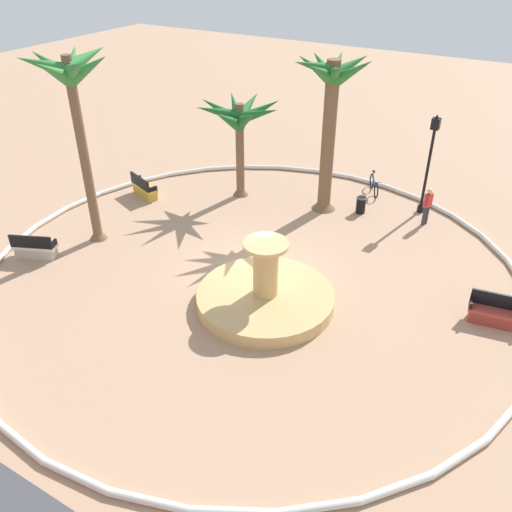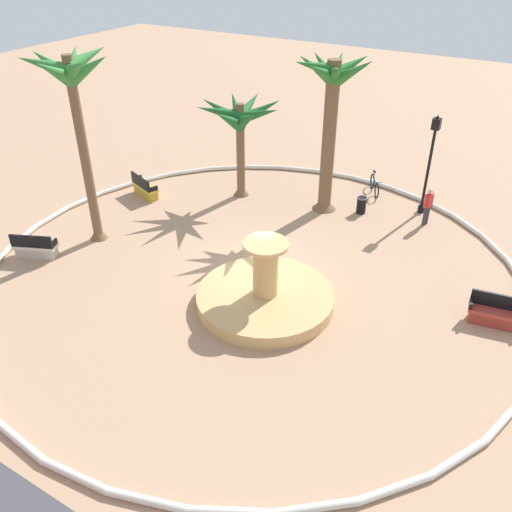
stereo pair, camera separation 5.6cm
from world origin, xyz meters
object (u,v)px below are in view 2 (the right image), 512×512
object	(u,v)px
palm_tree_near_fountain	(240,120)
person_cyclist_helmet	(428,205)
palm_tree_by_curb	(73,93)
palm_tree_mid_plaza	(332,100)
bench_west	(145,189)
trash_bin	(361,205)
fountain	(265,296)
bicycle_red_frame	(375,185)
bench_east	(36,249)
lamppost	(430,157)
bench_north	(495,315)

from	to	relation	value
palm_tree_near_fountain	person_cyclist_helmet	bearing A→B (deg)	-169.52
palm_tree_by_curb	palm_tree_mid_plaza	world-z (taller)	palm_tree_by_curb
bench_west	trash_bin	bearing A→B (deg)	-159.23
palm_tree_near_fountain	person_cyclist_helmet	distance (m)	8.58
palm_tree_by_curb	palm_tree_mid_plaza	xyz separation A→B (m)	(-6.60, -6.90, -0.97)
trash_bin	person_cyclist_helmet	world-z (taller)	person_cyclist_helmet
fountain	trash_bin	xyz separation A→B (m)	(-0.30, -7.74, 0.06)
palm_tree_near_fountain	palm_tree_mid_plaza	world-z (taller)	palm_tree_mid_plaza
fountain	palm_tree_by_curb	distance (m)	9.51
palm_tree_mid_plaza	bicycle_red_frame	distance (m)	5.27
bench_east	bicycle_red_frame	world-z (taller)	bench_east
lamppost	trash_bin	size ratio (longest dim) A/B	5.84
palm_tree_by_curb	bench_east	size ratio (longest dim) A/B	4.34
fountain	person_cyclist_helmet	bearing A→B (deg)	-110.03
palm_tree_near_fountain	bench_north	size ratio (longest dim) A/B	2.70
fountain	lamppost	distance (m)	9.71
bicycle_red_frame	person_cyclist_helmet	size ratio (longest dim) A/B	0.94
palm_tree_by_curb	bench_west	xyz separation A→B (m)	(0.94, -3.92, -5.37)
fountain	bench_north	xyz separation A→B (m)	(-6.62, -2.75, 0.02)
bench_north	bicycle_red_frame	distance (m)	9.70
bench_north	trash_bin	size ratio (longest dim) A/B	2.27
palm_tree_by_curb	palm_tree_mid_plaza	distance (m)	9.60
bench_west	bench_north	world-z (taller)	same
palm_tree_near_fountain	person_cyclist_helmet	world-z (taller)	palm_tree_near_fountain
palm_tree_near_fountain	trash_bin	world-z (taller)	palm_tree_near_fountain
palm_tree_mid_plaza	bench_west	xyz separation A→B (m)	(7.55, 2.98, -4.40)
bench_west	bicycle_red_frame	world-z (taller)	bench_west
bench_north	lamppost	xyz separation A→B (m)	(4.11, -6.38, 2.15)
palm_tree_near_fountain	person_cyclist_helmet	xyz separation A→B (m)	(-8.04, -1.49, -2.61)
fountain	palm_tree_mid_plaza	world-z (taller)	palm_tree_mid_plaza
palm_tree_near_fountain	palm_tree_by_curb	xyz separation A→B (m)	(2.76, 6.26, 2.21)
palm_tree_near_fountain	bench_west	bearing A→B (deg)	32.31
person_cyclist_helmet	palm_tree_near_fountain	bearing A→B (deg)	10.48
fountain	bicycle_red_frame	size ratio (longest dim) A/B	2.99
bicycle_red_frame	person_cyclist_helmet	distance (m)	3.43
bench_north	trash_bin	distance (m)	8.05
lamppost	bicycle_red_frame	world-z (taller)	lamppost
fountain	palm_tree_mid_plaza	xyz separation A→B (m)	(1.23, -7.28, 4.42)
fountain	palm_tree_by_curb	xyz separation A→B (m)	(7.83, -0.38, 5.39)
palm_tree_near_fountain	bench_west	world-z (taller)	palm_tree_near_fountain
bench_west	bench_north	distance (m)	15.47
palm_tree_mid_plaza	lamppost	world-z (taller)	palm_tree_mid_plaza
fountain	bench_north	size ratio (longest dim) A/B	2.71
person_cyclist_helmet	lamppost	bearing A→B (deg)	-65.72
fountain	trash_bin	world-z (taller)	fountain
palm_tree_by_curb	trash_bin	world-z (taller)	palm_tree_by_curb
trash_bin	bicycle_red_frame	xyz separation A→B (m)	(0.21, -2.19, -0.00)
fountain	bench_north	bearing A→B (deg)	-157.40
bench_east	person_cyclist_helmet	size ratio (longest dim) A/B	1.04
bench_north	lamppost	distance (m)	7.88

